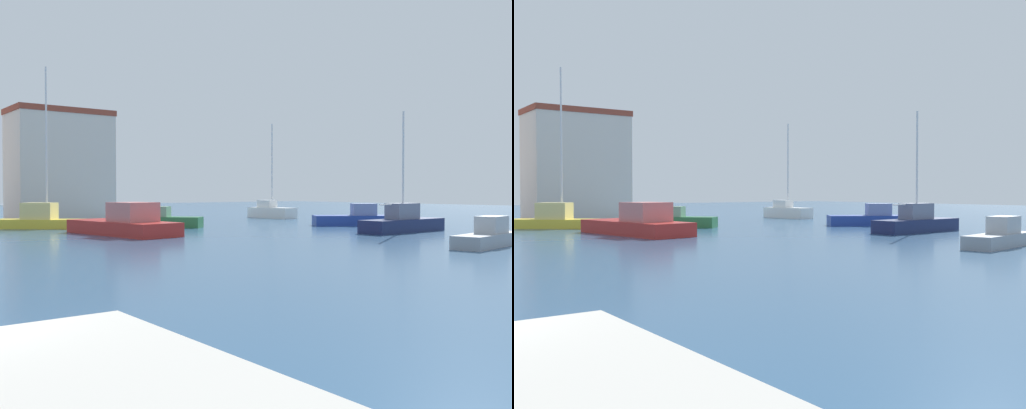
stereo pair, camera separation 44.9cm
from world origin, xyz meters
TOP-DOWN VIEW (x-y plane):
  - water at (15.00, 20.00)m, footprint 160.00×160.00m
  - sailboat_white_distant_east at (33.28, 33.97)m, footprint 2.20×4.99m
  - motorboat_red_behind_lamppost at (13.69, 23.13)m, footprint 3.83×8.15m
  - motorboat_grey_inner_mooring at (23.62, 6.67)m, footprint 5.21×2.14m
  - motorboat_blue_outer_mooring at (30.80, 21.22)m, footprint 6.02×4.96m
  - sailboat_yellow_near_pier at (11.86, 31.52)m, footprint 6.38×5.79m
  - motorboat_green_far_right at (18.65, 27.96)m, footprint 4.61×4.91m
  - sailboat_navy_mid_harbor at (27.99, 14.86)m, footprint 6.55×2.12m
  - waterfront_apartments at (17.28, 44.25)m, footprint 8.46×5.48m

SIDE VIEW (x-z plane):
  - water at x=15.00m, z-range 0.00..0.00m
  - motorboat_grey_inner_mooring at x=23.62m, z-range -0.22..1.14m
  - motorboat_blue_outer_mooring at x=30.80m, z-range -0.29..1.30m
  - motorboat_green_far_right at x=18.65m, z-range -0.21..1.23m
  - sailboat_navy_mid_harbor at x=27.99m, z-range -3.06..4.25m
  - motorboat_red_behind_lamppost at x=13.69m, z-range -0.32..1.55m
  - sailboat_yellow_near_pier at x=11.86m, z-range -4.72..5.98m
  - sailboat_white_distant_east at x=33.28m, z-range -3.69..4.98m
  - waterfront_apartments at x=17.28m, z-range 0.01..9.72m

